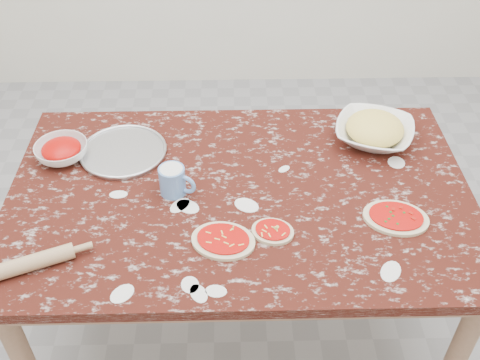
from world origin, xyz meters
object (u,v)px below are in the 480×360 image
object	(u,v)px
flour_mug	(173,180)
rolling_pin	(32,262)
sauce_bowl	(62,151)
pizza_tray	(123,152)
cheese_bowl	(374,133)
worktable	(240,208)

from	to	relation	value
flour_mug	rolling_pin	size ratio (longest dim) A/B	0.52
sauce_bowl	rolling_pin	world-z (taller)	sauce_bowl
pizza_tray	sauce_bowl	world-z (taller)	sauce_bowl
sauce_bowl	rolling_pin	distance (m)	0.53
pizza_tray	sauce_bowl	size ratio (longest dim) A/B	1.64
sauce_bowl	rolling_pin	size ratio (longest dim) A/B	0.78
sauce_bowl	rolling_pin	xyz separation A→B (m)	(0.03, -0.53, -0.01)
cheese_bowl	rolling_pin	xyz separation A→B (m)	(-1.14, -0.61, -0.01)
sauce_bowl	rolling_pin	bearing A→B (deg)	-87.27
cheese_bowl	flour_mug	world-z (taller)	flour_mug
rolling_pin	sauce_bowl	bearing A→B (deg)	92.73
sauce_bowl	worktable	bearing A→B (deg)	-16.96
flour_mug	pizza_tray	bearing A→B (deg)	132.72
pizza_tray	flour_mug	bearing A→B (deg)	-47.28
worktable	pizza_tray	size ratio (longest dim) A/B	5.09
sauce_bowl	cheese_bowl	xyz separation A→B (m)	(1.17, 0.08, 0.01)
pizza_tray	cheese_bowl	world-z (taller)	cheese_bowl
flour_mug	rolling_pin	xyz separation A→B (m)	(-0.40, -0.33, -0.03)
worktable	flour_mug	distance (m)	0.26
pizza_tray	cheese_bowl	xyz separation A→B (m)	(0.95, 0.06, 0.03)
cheese_bowl	flour_mug	xyz separation A→B (m)	(-0.74, -0.28, 0.02)
pizza_tray	cheese_bowl	bearing A→B (deg)	3.65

